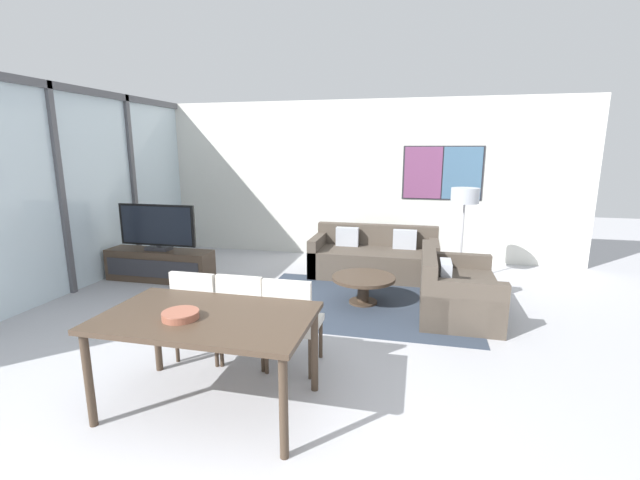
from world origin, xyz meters
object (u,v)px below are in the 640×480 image
(coffee_table, at_px, (363,283))
(fruit_bowl, at_px, (180,314))
(sofa_main, at_px, (374,258))
(sofa_side, at_px, (452,292))
(television, at_px, (157,227))
(dining_table, at_px, (207,324))
(tv_console, at_px, (160,265))
(dining_chair_centre, at_px, (246,313))
(dining_chair_left, at_px, (201,310))
(floor_lamp, at_px, (465,201))
(dining_chair_right, at_px, (292,319))

(coffee_table, height_order, fruit_bowl, fruit_bowl)
(sofa_main, height_order, sofa_side, same)
(television, height_order, sofa_side, television)
(dining_table, bearing_deg, tv_console, 129.06)
(sofa_side, relative_size, fruit_bowl, 5.13)
(sofa_main, distance_m, dining_chair_centre, 3.25)
(tv_console, bearing_deg, dining_chair_left, -48.92)
(tv_console, relative_size, dining_chair_centre, 1.85)
(dining_table, relative_size, dining_chair_left, 1.78)
(floor_lamp, bearing_deg, sofa_main, 176.47)
(tv_console, height_order, floor_lamp, floor_lamp)
(coffee_table, bearing_deg, dining_table, -108.50)
(tv_console, height_order, sofa_main, sofa_main)
(dining_chair_centre, height_order, fruit_bowl, dining_chair_centre)
(television, height_order, sofa_main, television)
(fruit_bowl, bearing_deg, dining_chair_centre, 79.97)
(dining_chair_right, bearing_deg, dining_chair_left, 179.17)
(tv_console, xyz_separation_m, coffee_table, (3.12, -0.28, 0.04))
(dining_chair_right, bearing_deg, sofa_side, 49.54)
(sofa_main, distance_m, dining_chair_left, 3.41)
(fruit_bowl, bearing_deg, dining_table, 37.00)
(tv_console, relative_size, sofa_side, 1.19)
(tv_console, height_order, dining_table, dining_table)
(television, relative_size, dining_chair_centre, 1.39)
(coffee_table, distance_m, fruit_bowl, 2.86)
(television, relative_size, fruit_bowl, 4.60)
(coffee_table, distance_m, dining_table, 2.70)
(dining_chair_left, bearing_deg, dining_table, -57.71)
(dining_chair_centre, bearing_deg, dining_chair_left, -178.31)
(tv_console, xyz_separation_m, fruit_bowl, (2.13, -2.92, 0.55))
(coffee_table, bearing_deg, floor_lamp, 43.99)
(dining_chair_centre, xyz_separation_m, fruit_bowl, (-0.15, -0.83, 0.30))
(dining_table, bearing_deg, fruit_bowl, -143.00)
(coffee_table, distance_m, floor_lamp, 2.02)
(tv_console, distance_m, dining_chair_centre, 3.10)
(dining_table, bearing_deg, dining_chair_left, 122.29)
(tv_console, xyz_separation_m, dining_chair_right, (2.72, -2.12, 0.25))
(dining_chair_centre, bearing_deg, sofa_side, 41.64)
(sofa_side, height_order, coffee_table, sofa_side)
(dining_chair_left, xyz_separation_m, fruit_bowl, (0.30, -0.81, 0.30))
(sofa_side, relative_size, floor_lamp, 0.97)
(dining_table, bearing_deg, dining_chair_right, 57.23)
(dining_chair_centre, height_order, floor_lamp, floor_lamp)
(television, distance_m, dining_chair_left, 2.81)
(dining_chair_centre, bearing_deg, television, 137.45)
(dining_table, xyz_separation_m, dining_chair_centre, (0.00, 0.72, -0.19))
(dining_table, xyz_separation_m, dining_chair_right, (0.44, 0.69, -0.19))
(sofa_main, bearing_deg, coffee_table, -90.00)
(dining_chair_left, distance_m, fruit_bowl, 0.92)
(sofa_main, height_order, coffee_table, sofa_main)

